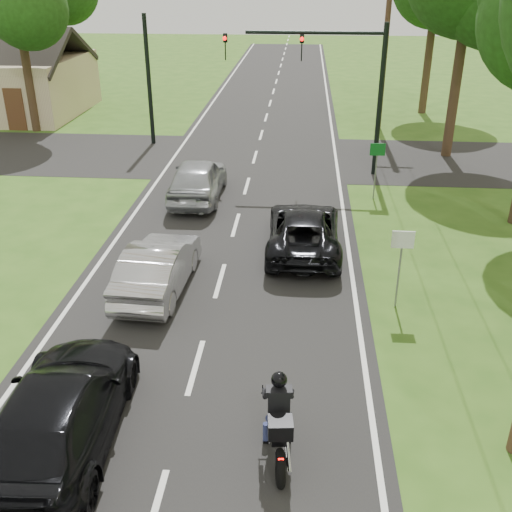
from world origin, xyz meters
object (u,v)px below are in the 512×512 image
at_px(dark_suv, 304,230).
at_px(sign_green, 377,157).
at_px(sign_white, 402,251).
at_px(utility_pole_far, 387,28).
at_px(traffic_signal, 335,72).
at_px(dark_car_behind, 59,412).
at_px(motorcycle_rider, 279,425).
at_px(silver_sedan, 158,267).
at_px(silver_suv, 198,179).

distance_m(dark_suv, sign_green, 5.49).
bearing_deg(sign_white, sign_green, 88.57).
bearing_deg(utility_pole_far, dark_suv, -103.90).
bearing_deg(traffic_signal, dark_car_behind, -107.93).
bearing_deg(dark_car_behind, dark_suv, -119.11).
height_order(motorcycle_rider, sign_white, sign_white).
height_order(silver_sedan, sign_green, sign_green).
distance_m(silver_sedan, traffic_signal, 12.19).
distance_m(dark_suv, traffic_signal, 8.57).
bearing_deg(dark_suv, utility_pole_far, -104.06).
xyz_separation_m(dark_suv, sign_white, (2.40, -3.25, 0.93)).
bearing_deg(sign_white, silver_sedan, 176.40).
bearing_deg(sign_green, dark_car_behind, -117.11).
height_order(dark_car_behind, utility_pole_far, utility_pole_far).
bearing_deg(traffic_signal, dark_suv, -97.63).
relative_size(utility_pole_far, sign_green, 4.71).
height_order(dark_suv, silver_sedan, silver_sedan).
relative_size(sign_white, sign_green, 1.00).
bearing_deg(silver_suv, dark_suv, 132.90).
relative_size(silver_suv, traffic_signal, 0.71).
bearing_deg(silver_suv, sign_green, -175.91).
bearing_deg(sign_green, silver_suv, -175.55).
height_order(motorcycle_rider, utility_pole_far, utility_pole_far).
distance_m(dark_car_behind, utility_pole_far, 26.20).
bearing_deg(silver_sedan, dark_suv, -140.60).
bearing_deg(motorcycle_rider, silver_sedan, 115.06).
bearing_deg(dark_car_behind, sign_white, -143.63).
xyz_separation_m(dark_suv, silver_sedan, (-3.86, -2.86, 0.03)).
xyz_separation_m(silver_sedan, dark_car_behind, (-0.44, -5.87, 0.04)).
distance_m(traffic_signal, sign_white, 11.39).
distance_m(dark_suv, utility_pole_far, 16.83).
xyz_separation_m(dark_suv, traffic_signal, (1.04, 7.76, 3.47)).
distance_m(motorcycle_rider, dark_car_behind, 3.93).
distance_m(motorcycle_rider, silver_sedan, 6.80).
bearing_deg(sign_green, traffic_signal, 117.38).
height_order(motorcycle_rider, silver_sedan, motorcycle_rider).
bearing_deg(dark_suv, sign_white, 126.31).
bearing_deg(utility_pole_far, silver_sedan, -112.63).
bearing_deg(utility_pole_far, dark_car_behind, -108.51).
xyz_separation_m(traffic_signal, sign_white, (1.36, -11.02, -2.54)).
bearing_deg(sign_white, traffic_signal, 97.05).
xyz_separation_m(dark_suv, silver_suv, (-3.98, 4.23, 0.12)).
distance_m(motorcycle_rider, dark_suv, 8.71).
bearing_deg(dark_car_behind, sign_green, -120.02).
bearing_deg(sign_white, motorcycle_rider, -117.00).
distance_m(dark_suv, silver_sedan, 4.80).
height_order(traffic_signal, sign_green, traffic_signal).
relative_size(silver_suv, dark_car_behind, 0.90).
bearing_deg(sign_green, dark_suv, -118.74).
relative_size(dark_car_behind, sign_green, 2.37).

